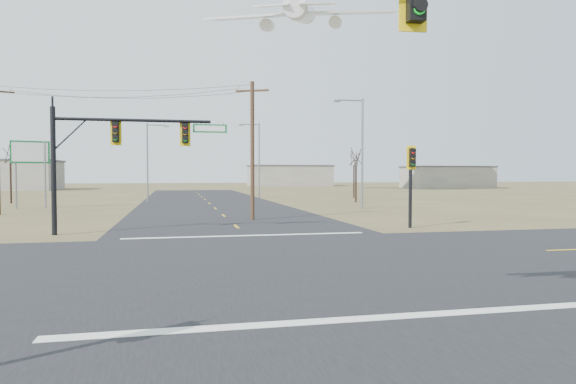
# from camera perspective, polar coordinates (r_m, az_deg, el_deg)

# --- Properties ---
(ground) EXTENTS (320.00, 320.00, 0.00)m
(ground) POSITION_cam_1_polar(r_m,az_deg,el_deg) (18.22, -1.32, -7.72)
(ground) COLOR brown
(ground) RESTS_ON ground
(road_ew) EXTENTS (160.00, 14.00, 0.02)m
(road_ew) POSITION_cam_1_polar(r_m,az_deg,el_deg) (18.22, -1.32, -7.69)
(road_ew) COLOR black
(road_ew) RESTS_ON ground
(road_ns) EXTENTS (14.00, 160.00, 0.02)m
(road_ns) POSITION_cam_1_polar(r_m,az_deg,el_deg) (18.22, -1.32, -7.68)
(road_ns) COLOR black
(road_ns) RESTS_ON ground
(stop_bar_near) EXTENTS (12.00, 0.40, 0.01)m
(stop_bar_near) POSITION_cam_1_polar(r_m,az_deg,el_deg) (11.12, 6.37, -13.92)
(stop_bar_near) COLOR silver
(stop_bar_near) RESTS_ON road_ns
(stop_bar_far) EXTENTS (12.00, 0.40, 0.01)m
(stop_bar_far) POSITION_cam_1_polar(r_m,az_deg,el_deg) (25.54, -4.57, -4.84)
(stop_bar_far) COLOR silver
(stop_bar_far) RESTS_ON road_ns
(mast_arm_far) EXTENTS (8.83, 0.42, 6.45)m
(mast_arm_far) POSITION_cam_1_polar(r_m,az_deg,el_deg) (27.86, -18.27, 5.22)
(mast_arm_far) COLOR black
(mast_arm_far) RESTS_ON ground
(pedestal_signal_ne) EXTENTS (0.59, 0.52, 4.71)m
(pedestal_signal_ne) POSITION_cam_1_polar(r_m,az_deg,el_deg) (29.92, 13.56, 2.56)
(pedestal_signal_ne) COLOR black
(pedestal_signal_ne) RESTS_ON ground
(utility_pole_near) EXTENTS (2.12, 0.97, 9.18)m
(utility_pole_near) POSITION_cam_1_polar(r_m,az_deg,el_deg) (34.17, -3.98, 4.87)
(utility_pole_near) COLOR #4C2E20
(utility_pole_near) RESTS_ON ground
(highway_sign) EXTENTS (3.08, 1.07, 6.03)m
(highway_sign) POSITION_cam_1_polar(r_m,az_deg,el_deg) (51.26, -26.71, 3.14)
(highway_sign) COLOR slate
(highway_sign) RESTS_ON ground
(streetlight_a) EXTENTS (2.70, 0.28, 9.70)m
(streetlight_a) POSITION_cam_1_polar(r_m,az_deg,el_deg) (45.66, 8.01, 4.98)
(streetlight_a) COLOR slate
(streetlight_a) RESTS_ON ground
(streetlight_b) EXTENTS (2.68, 0.25, 9.64)m
(streetlight_b) POSITION_cam_1_polar(r_m,az_deg,el_deg) (66.44, -3.41, 4.03)
(streetlight_b) COLOR slate
(streetlight_b) RESTS_ON ground
(streetlight_c) EXTENTS (2.38, 0.33, 8.52)m
(streetlight_c) POSITION_cam_1_polar(r_m,az_deg,el_deg) (57.04, -15.17, 3.66)
(streetlight_c) COLOR slate
(streetlight_c) RESTS_ON ground
(bare_tree_b) EXTENTS (2.80, 2.80, 6.43)m
(bare_tree_b) POSITION_cam_1_polar(r_m,az_deg,el_deg) (60.79, -28.48, 3.73)
(bare_tree_b) COLOR black
(bare_tree_b) RESTS_ON ground
(bare_tree_c) EXTENTS (2.70, 2.70, 6.29)m
(bare_tree_c) POSITION_cam_1_polar(r_m,az_deg,el_deg) (56.00, 7.56, 3.90)
(bare_tree_c) COLOR black
(bare_tree_c) RESTS_ON ground
(bare_tree_d) EXTENTS (2.97, 2.97, 6.25)m
(bare_tree_d) POSITION_cam_1_polar(r_m,az_deg,el_deg) (65.53, 7.34, 3.72)
(bare_tree_d) COLOR black
(bare_tree_d) RESTS_ON ground
(warehouse_mid) EXTENTS (20.00, 12.00, 5.00)m
(warehouse_mid) POSITION_cam_1_polar(r_m,az_deg,el_deg) (130.76, 0.15, 1.77)
(warehouse_mid) COLOR #A19C8F
(warehouse_mid) RESTS_ON ground
(warehouse_right) EXTENTS (18.00, 10.00, 4.50)m
(warehouse_right) POSITION_cam_1_polar(r_m,az_deg,el_deg) (118.10, 17.25, 1.53)
(warehouse_right) COLOR #A19C8F
(warehouse_right) RESTS_ON ground
(jet_airliner) EXTENTS (26.83, 27.67, 13.88)m
(jet_airliner) POSITION_cam_1_polar(r_m,az_deg,el_deg) (88.94, 1.45, 19.45)
(jet_airliner) COLOR white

